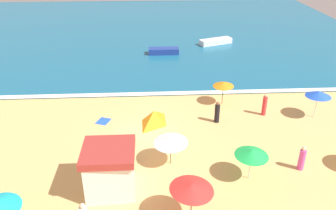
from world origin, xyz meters
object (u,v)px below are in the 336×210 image
(small_boat_1, at_px, (216,41))
(beach_tent, at_px, (154,117))
(beachgoer_1, at_px, (217,113))
(beach_umbrella_5, at_px, (192,187))
(lifeguard_cabana, at_px, (110,169))
(beach_umbrella_0, at_px, (223,84))
(beach_umbrella_4, at_px, (252,153))
(beachgoer_2, at_px, (264,105))
(beachgoer_3, at_px, (302,159))
(beach_umbrella_3, at_px, (318,94))
(small_boat_0, at_px, (164,51))
(beach_umbrella_6, at_px, (171,140))

(small_boat_1, bearing_deg, beach_tent, -112.93)
(beachgoer_1, bearing_deg, beach_tent, 179.11)
(beach_umbrella_5, bearing_deg, lifeguard_cabana, 148.35)
(beach_umbrella_0, bearing_deg, small_boat_1, 81.63)
(beach_umbrella_4, xyz_separation_m, beachgoer_2, (3.16, 7.49, -0.93))
(beach_umbrella_5, bearing_deg, beachgoer_3, 27.63)
(beachgoer_1, bearing_deg, beach_umbrella_4, -84.19)
(lifeguard_cabana, xyz_separation_m, beach_umbrella_4, (7.87, 0.48, 0.39))
(beach_umbrella_4, xyz_separation_m, beach_umbrella_5, (-3.73, -3.03, 0.33))
(beach_umbrella_0, xyz_separation_m, beach_umbrella_3, (6.60, -2.65, 0.23))
(beach_umbrella_0, height_order, beach_umbrella_3, beach_umbrella_3)
(beach_umbrella_4, height_order, small_boat_0, beach_umbrella_4)
(beach_umbrella_3, distance_m, beachgoer_3, 7.34)
(beach_umbrella_4, relative_size, beachgoer_2, 1.30)
(lifeguard_cabana, height_order, beach_umbrella_0, lifeguard_cabana)
(beach_umbrella_4, bearing_deg, beach_umbrella_3, 45.04)
(small_boat_1, bearing_deg, beach_umbrella_4, -96.00)
(beach_umbrella_4, bearing_deg, beachgoer_2, 67.12)
(beach_tent, bearing_deg, beach_umbrella_3, 1.26)
(beach_umbrella_4, distance_m, beach_tent, 8.64)
(beach_umbrella_0, relative_size, beachgoer_3, 1.50)
(lifeguard_cabana, height_order, beach_umbrella_6, lifeguard_cabana)
(beachgoer_2, xyz_separation_m, beachgoer_3, (0.16, -6.83, -0.08))
(beach_umbrella_5, xyz_separation_m, small_boat_1, (6.44, 28.74, -1.66))
(beach_umbrella_0, xyz_separation_m, beach_tent, (-5.68, -2.92, -1.23))
(beach_umbrella_5, bearing_deg, beach_umbrella_3, 43.07)
(beach_umbrella_6, bearing_deg, beach_umbrella_0, 58.97)
(beach_umbrella_3, relative_size, small_boat_1, 0.58)
(beach_umbrella_5, bearing_deg, beach_tent, 99.50)
(beachgoer_3, xyz_separation_m, small_boat_0, (-7.25, 21.68, -0.31))
(beach_umbrella_3, height_order, beach_tent, beach_umbrella_3)
(beachgoer_1, height_order, beachgoer_2, beachgoer_2)
(beach_umbrella_5, xyz_separation_m, beachgoer_2, (6.89, 10.52, -1.26))
(beach_tent, xyz_separation_m, beachgoer_1, (4.68, -0.07, 0.27))
(beach_umbrella_0, height_order, beachgoer_3, beach_umbrella_0)
(beach_umbrella_4, bearing_deg, beach_umbrella_5, -140.95)
(beach_umbrella_0, distance_m, beach_umbrella_5, 13.25)
(beach_umbrella_0, relative_size, beachgoer_1, 1.43)
(beach_tent, distance_m, beachgoer_3, 10.55)
(beach_umbrella_4, xyz_separation_m, beach_tent, (-5.35, 6.66, -1.25))
(beach_umbrella_3, height_order, beach_umbrella_4, beach_umbrella_3)
(small_boat_0, bearing_deg, beach_umbrella_6, -91.38)
(beach_umbrella_0, distance_m, beachgoer_2, 3.64)
(lifeguard_cabana, height_order, beachgoer_1, lifeguard_cabana)
(beach_umbrella_5, bearing_deg, small_boat_1, 77.38)
(beach_umbrella_5, distance_m, beach_tent, 9.95)
(beach_umbrella_4, height_order, beach_umbrella_5, beach_umbrella_5)
(beach_umbrella_0, relative_size, beach_umbrella_6, 0.81)
(lifeguard_cabana, distance_m, small_boat_0, 23.18)
(beach_umbrella_6, bearing_deg, beach_umbrella_5, -81.54)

